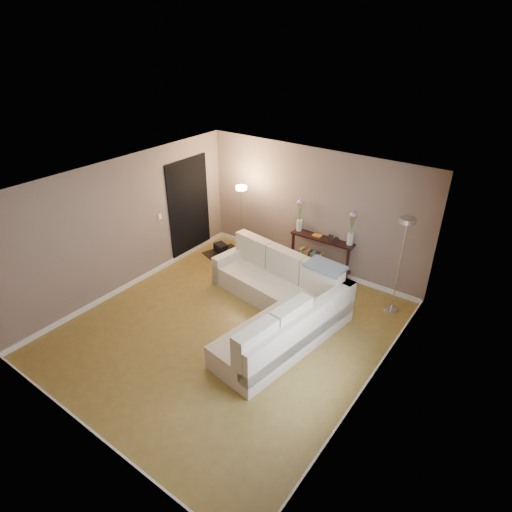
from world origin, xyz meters
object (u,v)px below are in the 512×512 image
Objects in this scene: sectional_sofa at (278,301)px; floor_lamp_lit at (242,208)px; floor_lamp_unlit at (403,248)px; console_table at (319,251)px.

floor_lamp_lit is (-1.95, 1.47, 0.81)m from sectional_sofa.
sectional_sofa is 1.61× the size of floor_lamp_unlit.
floor_lamp_unlit is (3.53, -0.04, 0.14)m from floor_lamp_lit.
floor_lamp_lit is at bearing -166.96° from console_table.
floor_lamp_lit is at bearing 179.27° from floor_lamp_unlit.
sectional_sofa is 1.89m from console_table.
sectional_sofa is 1.81× the size of floor_lamp_lit.
console_table is at bearing 13.04° from floor_lamp_lit.
floor_lamp_lit reaches higher than console_table.
console_table is 1.90m from floor_lamp_lit.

